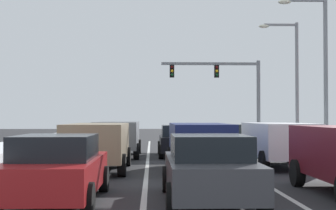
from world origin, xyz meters
TOP-DOWN VIEW (x-y plane):
  - ground_plane at (0.00, 12.79)m, footprint 120.00×120.00m
  - lane_stripe_between_right_lane_and_center_lane at (1.70, 15.98)m, footprint 0.14×35.16m
  - lane_stripe_between_center_lane_and_left_lane at (-1.70, 15.98)m, footprint 0.14×35.16m
  - snow_bank_left_shoulder at (-7.00, 15.98)m, footprint 2.06×35.16m
  - suv_white_right_lane_second at (3.33, 13.57)m, footprint 2.16×4.90m
  - sedan_green_right_lane_third at (3.24, 20.61)m, footprint 2.00×4.50m
  - sedan_charcoal_center_lane_nearest at (-0.25, 5.86)m, footprint 2.00×4.50m
  - suv_navy_center_lane_second at (0.16, 12.28)m, footprint 2.16×4.90m
  - sedan_black_center_lane_third at (-0.21, 18.69)m, footprint 2.00×4.50m
  - sedan_red_left_lane_nearest at (-3.64, 5.96)m, footprint 2.00×4.50m
  - suv_tan_left_lane_second at (-3.43, 12.35)m, footprint 2.16×4.90m
  - suv_gray_left_lane_third at (-3.17, 18.66)m, footprint 2.16×4.90m
  - traffic_light_gantry at (4.27, 31.95)m, footprint 7.54×0.47m
  - street_lamp_right_mid at (7.41, 20.78)m, footprint 2.66×0.36m
  - street_lamp_right_far at (7.77, 27.17)m, footprint 2.66×0.36m

SIDE VIEW (x-z plane):
  - ground_plane at x=0.00m, z-range 0.00..0.00m
  - lane_stripe_between_right_lane_and_center_lane at x=1.70m, z-range 0.00..0.01m
  - lane_stripe_between_center_lane_and_left_lane at x=-1.70m, z-range 0.00..0.01m
  - snow_bank_left_shoulder at x=-7.00m, z-range 0.00..0.82m
  - sedan_green_right_lane_third at x=3.24m, z-range 0.01..1.52m
  - sedan_charcoal_center_lane_nearest at x=-0.25m, z-range 0.01..1.52m
  - sedan_black_center_lane_third at x=-0.21m, z-range 0.01..1.52m
  - sedan_red_left_lane_nearest at x=-3.64m, z-range 0.01..1.52m
  - suv_white_right_lane_second at x=3.33m, z-range 0.18..1.85m
  - suv_navy_center_lane_second at x=0.16m, z-range 0.18..1.85m
  - suv_tan_left_lane_second at x=-3.43m, z-range 0.18..1.85m
  - suv_gray_left_lane_third at x=-3.17m, z-range 0.18..1.85m
  - traffic_light_gantry at x=4.27m, z-range 1.40..7.60m
  - street_lamp_right_far at x=7.77m, z-range 0.81..9.00m
  - street_lamp_right_mid at x=7.41m, z-range 0.81..9.12m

